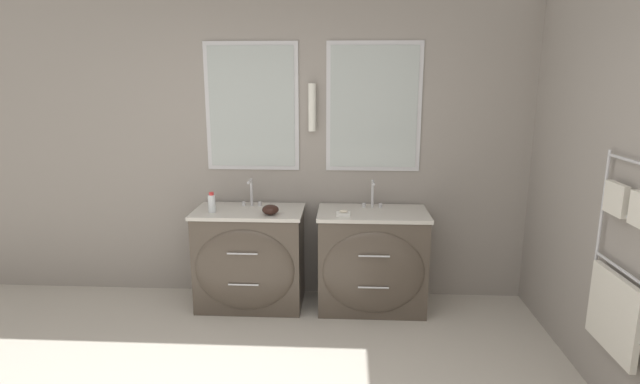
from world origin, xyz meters
The scene contains 9 objects.
wall_back centered at (0.01, 2.29, 1.31)m, with size 5.87×0.14×2.60m.
wall_right centered at (2.17, 1.01, 1.29)m, with size 0.13×4.39×2.60m.
vanity_left centered at (-0.23, 1.95, 0.43)m, with size 0.91×0.58×0.84m.
vanity_right centered at (0.80, 1.95, 0.43)m, with size 0.91×0.58×0.84m.
faucet_left centered at (-0.23, 2.10, 0.96)m, with size 0.17×0.15×0.24m.
faucet_right centered at (0.80, 2.10, 0.96)m, with size 0.17×0.15×0.24m.
toiletry_bottle centered at (-0.52, 1.89, 0.92)m, with size 0.06×0.06×0.17m.
amenity_bowl centered at (-0.03, 1.84, 0.88)m, with size 0.13×0.13×0.08m.
soap_dish centered at (0.56, 1.85, 0.86)m, with size 0.11×0.08×0.04m.
Camera 1 is at (0.57, -1.99, 1.91)m, focal length 28.00 mm.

